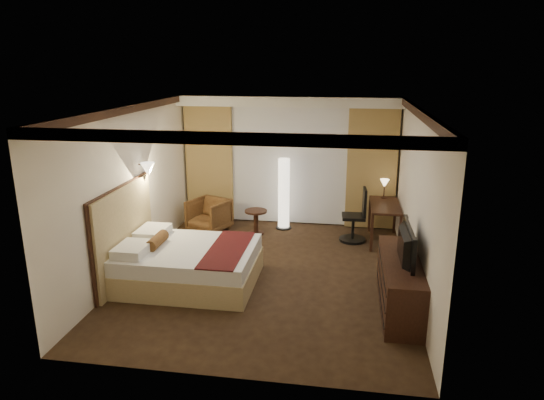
% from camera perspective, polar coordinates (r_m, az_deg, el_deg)
% --- Properties ---
extents(floor, '(4.50, 5.50, 0.01)m').
position_cam_1_polar(floor, '(8.04, -0.45, -8.69)').
color(floor, black).
rests_on(floor, ground).
extents(ceiling, '(4.50, 5.50, 0.01)m').
position_cam_1_polar(ceiling, '(7.34, -0.50, 10.86)').
color(ceiling, white).
rests_on(ceiling, back_wall).
extents(back_wall, '(4.50, 0.02, 2.70)m').
position_cam_1_polar(back_wall, '(10.23, 2.06, 4.64)').
color(back_wall, silver).
rests_on(back_wall, floor).
extents(left_wall, '(0.02, 5.50, 2.70)m').
position_cam_1_polar(left_wall, '(8.24, -16.10, 1.25)').
color(left_wall, silver).
rests_on(left_wall, floor).
extents(right_wall, '(0.02, 5.50, 2.70)m').
position_cam_1_polar(right_wall, '(7.56, 16.61, -0.09)').
color(right_wall, silver).
rests_on(right_wall, floor).
extents(crown_molding, '(4.50, 5.50, 0.12)m').
position_cam_1_polar(crown_molding, '(7.35, -0.49, 10.39)').
color(crown_molding, black).
rests_on(crown_molding, ceiling).
extents(soffit, '(4.50, 0.50, 0.20)m').
position_cam_1_polar(soffit, '(9.82, 1.95, 11.53)').
color(soffit, white).
rests_on(soffit, ceiling).
extents(curtain_sheer, '(2.48, 0.04, 2.45)m').
position_cam_1_polar(curtain_sheer, '(10.17, 2.00, 4.00)').
color(curtain_sheer, silver).
rests_on(curtain_sheer, back_wall).
extents(curtain_left_drape, '(1.00, 0.14, 2.45)m').
position_cam_1_polar(curtain_left_drape, '(10.45, -7.35, 4.20)').
color(curtain_left_drape, '#A7834C').
rests_on(curtain_left_drape, back_wall).
extents(curtain_right_drape, '(1.00, 0.14, 2.45)m').
position_cam_1_polar(curtain_right_drape, '(10.06, 11.63, 3.54)').
color(curtain_right_drape, '#A7834C').
rests_on(curtain_right_drape, back_wall).
extents(wall_sconce, '(0.24, 0.24, 0.24)m').
position_cam_1_polar(wall_sconce, '(8.38, -14.39, 3.52)').
color(wall_sconce, white).
rests_on(wall_sconce, left_wall).
extents(bed, '(2.05, 1.60, 0.60)m').
position_cam_1_polar(bed, '(7.74, -9.67, -7.50)').
color(bed, white).
rests_on(bed, floor).
extents(headboard, '(0.12, 1.90, 1.50)m').
position_cam_1_polar(headboard, '(7.96, -16.94, -3.85)').
color(headboard, tan).
rests_on(headboard, floor).
extents(armchair, '(0.91, 0.89, 0.73)m').
position_cam_1_polar(armchair, '(9.99, -7.44, -1.60)').
color(armchair, '#4D2A17').
rests_on(armchair, floor).
extents(side_table, '(0.45, 0.45, 0.49)m').
position_cam_1_polar(side_table, '(9.77, -1.89, -2.60)').
color(side_table, black).
rests_on(side_table, floor).
extents(floor_lamp, '(0.31, 0.31, 1.49)m').
position_cam_1_polar(floor_lamp, '(9.94, 1.40, 0.73)').
color(floor_lamp, white).
rests_on(floor_lamp, floor).
extents(desk, '(0.55, 1.21, 0.75)m').
position_cam_1_polar(desk, '(9.54, 13.03, -2.66)').
color(desk, black).
rests_on(desk, floor).
extents(desk_lamp, '(0.18, 0.18, 0.34)m').
position_cam_1_polar(desk_lamp, '(9.83, 13.06, 1.19)').
color(desk_lamp, '#FFD899').
rests_on(desk_lamp, desk).
extents(office_chair, '(0.54, 0.54, 1.06)m').
position_cam_1_polar(office_chair, '(9.42, 9.57, -1.72)').
color(office_chair, black).
rests_on(office_chair, floor).
extents(dresser, '(0.50, 1.89, 0.73)m').
position_cam_1_polar(dresser, '(7.09, 14.78, -9.50)').
color(dresser, black).
rests_on(dresser, floor).
extents(television, '(0.63, 1.08, 0.14)m').
position_cam_1_polar(television, '(6.83, 14.93, -4.35)').
color(television, black).
rests_on(television, dresser).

